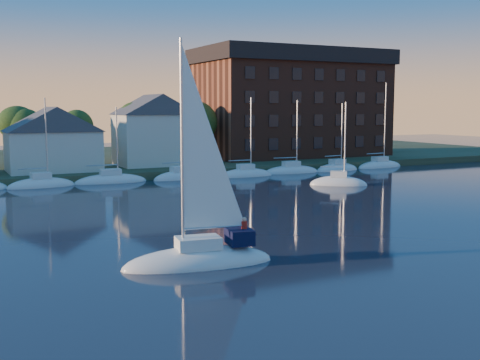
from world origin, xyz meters
TOP-DOWN VIEW (x-y plane):
  - ground at (0.00, 0.00)m, footprint 260.00×260.00m
  - shoreline_land at (0.00, 75.00)m, footprint 160.00×50.00m
  - wooden_dock at (0.00, 52.00)m, footprint 120.00×3.00m
  - clubhouse_centre at (-6.00, 57.00)m, footprint 11.55×8.40m
  - clubhouse_east at (8.00, 59.00)m, footprint 10.50×8.40m
  - condo_block at (34.00, 64.95)m, footprint 31.00×17.00m
  - tree_line at (2.00, 63.00)m, footprint 93.40×5.40m
  - moored_fleet at (0.00, 49.00)m, footprint 87.50×2.40m
  - hero_sailboat at (-5.66, 10.05)m, footprint 9.22×4.09m
  - drifting_sailboat_right at (22.56, 35.68)m, footprint 6.72×5.66m

SIDE VIEW (x-z plane):
  - ground at x=0.00m, z-range 0.00..0.00m
  - shoreline_land at x=0.00m, z-range -1.00..1.00m
  - wooden_dock at x=0.00m, z-range -0.50..0.50m
  - drifting_sailboat_right at x=22.56m, z-range -5.27..5.46m
  - moored_fleet at x=0.00m, z-range -5.93..6.12m
  - hero_sailboat at x=-5.66m, z-range -6.38..7.55m
  - clubhouse_centre at x=-6.00m, z-range 1.09..9.17m
  - clubhouse_east at x=8.00m, z-range 1.10..10.90m
  - tree_line at x=2.00m, z-range 2.73..11.63m
  - condo_block at x=34.00m, z-range 1.09..18.49m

